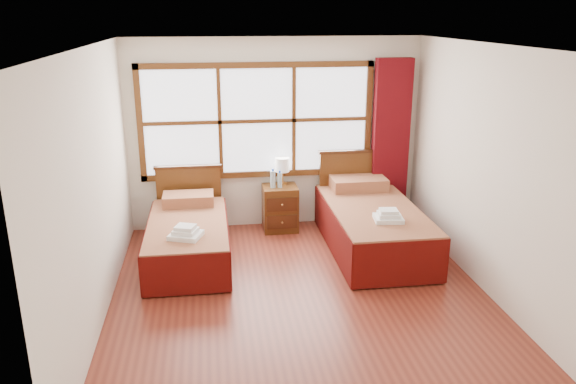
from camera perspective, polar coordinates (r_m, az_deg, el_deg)
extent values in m
plane|color=maroon|center=(6.08, 1.36, -10.69)|extent=(4.50, 4.50, 0.00)
plane|color=white|center=(5.35, 1.57, 14.60)|extent=(4.50, 4.50, 0.00)
plane|color=silver|center=(7.73, -1.31, 5.88)|extent=(4.00, 0.00, 4.00)
plane|color=silver|center=(5.61, -19.12, 0.25)|extent=(0.00, 4.50, 4.50)
plane|color=silver|center=(6.22, 19.97, 1.81)|extent=(0.00, 4.50, 4.50)
cube|color=white|center=(7.64, -3.17, 7.23)|extent=(3.00, 0.02, 1.40)
cube|color=#532E12|center=(7.79, -3.06, 1.85)|extent=(3.16, 0.06, 0.08)
cube|color=#532E12|center=(7.52, -3.25, 12.76)|extent=(3.16, 0.06, 0.08)
cube|color=#532E12|center=(7.65, -14.80, 6.68)|extent=(0.08, 0.06, 1.56)
cube|color=#532E12|center=(7.90, 8.13, 7.44)|extent=(0.08, 0.06, 1.56)
cube|color=#532E12|center=(7.60, -6.94, 7.07)|extent=(0.05, 0.05, 1.40)
cube|color=#532E12|center=(7.68, 0.59, 7.31)|extent=(0.05, 0.05, 1.40)
cube|color=#532E12|center=(7.62, -3.15, 7.21)|extent=(3.00, 0.05, 0.05)
cube|color=#5D090E|center=(7.97, 10.36, 5.00)|extent=(0.50, 0.16, 2.30)
cube|color=#3C1D0C|center=(6.97, -10.04, -5.82)|extent=(0.83, 1.67, 0.27)
cube|color=maroon|center=(6.88, -10.15, -3.92)|extent=(0.93, 1.85, 0.23)
cube|color=#560C09|center=(6.97, -13.95, -5.09)|extent=(0.03, 1.85, 0.46)
cube|color=#560C09|center=(6.92, -6.21, -4.79)|extent=(0.03, 1.85, 0.46)
cube|color=#560C09|center=(6.09, -10.32, -8.28)|extent=(0.93, 0.03, 0.46)
cube|color=maroon|center=(7.45, -10.09, -0.70)|extent=(0.65, 0.38, 0.14)
cube|color=#532E12|center=(7.80, -9.97, -0.74)|extent=(0.87, 0.06, 0.91)
cube|color=#3C1D0C|center=(7.67, -10.16, 2.54)|extent=(0.91, 0.08, 0.04)
cube|color=#3C1D0C|center=(7.24, 8.59, -4.67)|extent=(0.96, 1.91, 0.31)
cube|color=maroon|center=(7.14, 8.70, -2.55)|extent=(1.07, 2.12, 0.26)
cube|color=#560C09|center=(7.06, 4.47, -3.97)|extent=(0.03, 2.12, 0.53)
cube|color=#560C09|center=(7.36, 12.64, -3.45)|extent=(0.03, 2.12, 0.53)
cube|color=#560C09|center=(6.27, 11.37, -7.19)|extent=(1.07, 0.03, 0.53)
cube|color=maroon|center=(7.77, 7.17, 0.87)|extent=(0.75, 0.44, 0.17)
cube|color=#532E12|center=(8.03, 6.69, 0.45)|extent=(1.00, 0.06, 1.04)
cube|color=#3C1D0C|center=(7.89, 6.83, 4.12)|extent=(1.04, 0.08, 0.04)
cube|color=#532E12|center=(7.77, -0.82, -1.64)|extent=(0.47, 0.42, 0.63)
cube|color=#3C1D0C|center=(7.60, -0.60, -3.08)|extent=(0.41, 0.02, 0.19)
cube|color=#3C1D0C|center=(7.52, -0.61, -1.29)|extent=(0.41, 0.02, 0.19)
sphere|color=#A57537|center=(7.59, -0.58, -3.12)|extent=(0.03, 0.03, 0.03)
sphere|color=#A57537|center=(7.50, -0.59, -1.33)|extent=(0.03, 0.03, 0.03)
cube|color=white|center=(6.38, -10.35, -4.35)|extent=(0.42, 0.39, 0.05)
cube|color=white|center=(6.36, -10.37, -3.93)|extent=(0.31, 0.29, 0.05)
cube|color=white|center=(6.35, -10.39, -3.56)|extent=(0.26, 0.24, 0.04)
cube|color=white|center=(6.67, 10.15, -2.67)|extent=(0.36, 0.32, 0.05)
cube|color=white|center=(6.65, 10.17, -2.28)|extent=(0.27, 0.24, 0.05)
cube|color=white|center=(6.64, 10.19, -1.93)|extent=(0.22, 0.20, 0.04)
cylinder|color=#C58D3F|center=(7.77, -0.57, 0.89)|extent=(0.12, 0.12, 0.02)
cylinder|color=#C58D3F|center=(7.74, -0.57, 1.54)|extent=(0.03, 0.03, 0.16)
cylinder|color=white|center=(7.70, -0.57, 2.80)|extent=(0.19, 0.19, 0.19)
cylinder|color=#A4C4D3|center=(7.59, -1.55, 1.30)|extent=(0.07, 0.07, 0.23)
cylinder|color=blue|center=(7.55, -1.56, 2.26)|extent=(0.03, 0.03, 0.03)
cylinder|color=#A4C4D3|center=(7.59, -0.84, 1.22)|extent=(0.06, 0.06, 0.21)
cylinder|color=blue|center=(7.56, -0.85, 2.07)|extent=(0.03, 0.03, 0.03)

